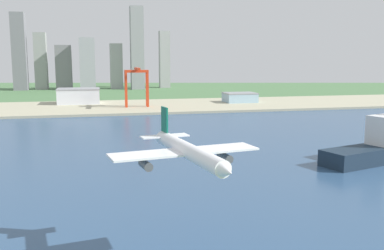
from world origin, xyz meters
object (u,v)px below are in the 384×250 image
(port_crane_red, at_px, (137,79))
(warehouse_main, at_px, (79,96))
(airplane_landing, at_px, (188,152))
(cargo_ship, at_px, (383,145))
(warehouse_annex, at_px, (240,97))

(port_crane_red, height_order, warehouse_main, port_crane_red)
(airplane_landing, bearing_deg, port_crane_red, 86.35)
(cargo_ship, relative_size, warehouse_main, 1.48)
(port_crane_red, bearing_deg, airplane_landing, -93.65)
(warehouse_main, height_order, warehouse_annex, warehouse_main)
(airplane_landing, bearing_deg, cargo_ship, 36.90)
(port_crane_red, distance_m, warehouse_annex, 132.90)
(port_crane_red, bearing_deg, cargo_ship, -68.96)
(airplane_landing, relative_size, port_crane_red, 1.05)
(port_crane_red, height_order, warehouse_annex, port_crane_red)
(cargo_ship, xyz_separation_m, port_crane_red, (-105.44, 274.06, 24.45))
(airplane_landing, relative_size, cargo_ship, 0.62)
(warehouse_annex, bearing_deg, airplane_landing, -110.87)
(airplane_landing, xyz_separation_m, warehouse_annex, (151.51, 397.34, -23.46))
(airplane_landing, xyz_separation_m, port_crane_red, (23.68, 371.01, 1.63))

